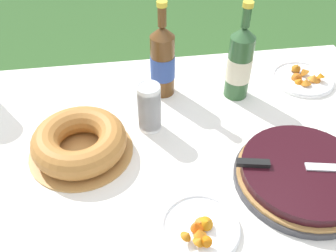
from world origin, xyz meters
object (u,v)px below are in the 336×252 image
object	(u,v)px
cup_stack	(149,108)
cider_bottle_green	(240,63)
serving_knife	(295,165)
bundt_cake	(80,142)
snack_plate_near	(303,78)
snack_plate_left	(199,228)
berry_tart	(303,175)
cider_bottle_amber	(163,61)

from	to	relation	value
cup_stack	cider_bottle_green	world-z (taller)	cider_bottle_green
serving_knife	bundt_cake	size ratio (longest dim) A/B	1.21
snack_plate_near	cider_bottle_green	bearing A→B (deg)	-170.83
serving_knife	bundt_cake	world-z (taller)	bundt_cake
snack_plate_near	snack_plate_left	size ratio (longest dim) A/B	1.14
berry_tart	serving_knife	xyz separation A→B (m)	(-0.03, 0.01, 0.04)
berry_tart	cider_bottle_green	bearing A→B (deg)	99.29
cider_bottle_amber	snack_plate_near	world-z (taller)	cider_bottle_amber
cider_bottle_green	cider_bottle_amber	bearing A→B (deg)	168.23
bundt_cake	cider_bottle_green	bearing A→B (deg)	21.83
berry_tart	snack_plate_left	world-z (taller)	berry_tart
berry_tart	bundt_cake	bearing A→B (deg)	161.54
cider_bottle_green	snack_plate_near	distance (m)	0.30
serving_knife	cider_bottle_amber	world-z (taller)	cider_bottle_amber
serving_knife	cider_bottle_green	distance (m)	0.42
berry_tart	cup_stack	bearing A→B (deg)	143.94
cider_bottle_green	snack_plate_left	size ratio (longest dim) A/B	1.71
berry_tart	bundt_cake	xyz separation A→B (m)	(-0.60, 0.20, 0.02)
bundt_cake	snack_plate_left	distance (m)	0.43
cup_stack	cider_bottle_amber	distance (m)	0.20
serving_knife	bundt_cake	bearing A→B (deg)	173.06
bundt_cake	snack_plate_left	xyz separation A→B (m)	(0.29, -0.31, -0.03)
snack_plate_left	cider_bottle_green	bearing A→B (deg)	65.39
berry_tart	snack_plate_left	size ratio (longest dim) A/B	1.86
bundt_cake	cider_bottle_green	world-z (taller)	cider_bottle_green
snack_plate_near	snack_plate_left	world-z (taller)	snack_plate_near
berry_tart	snack_plate_near	world-z (taller)	berry_tart
serving_knife	cider_bottle_amber	bearing A→B (deg)	134.14
serving_knife	cup_stack	distance (m)	0.45
snack_plate_left	serving_knife	bearing A→B (deg)	22.86
cup_stack	snack_plate_left	distance (m)	0.41
cup_stack	snack_plate_near	bearing A→B (deg)	16.66
berry_tart	bundt_cake	distance (m)	0.64
cup_stack	cider_bottle_green	bearing A→B (deg)	22.62
cup_stack	cider_bottle_amber	world-z (taller)	cider_bottle_amber
cider_bottle_amber	serving_knife	bearing A→B (deg)	-57.69
serving_knife	berry_tart	bearing A→B (deg)	0.00
snack_plate_left	berry_tart	bearing A→B (deg)	19.96
cider_bottle_green	cider_bottle_amber	distance (m)	0.26
bundt_cake	cider_bottle_amber	xyz separation A→B (m)	(0.28, 0.27, 0.08)
serving_knife	snack_plate_left	world-z (taller)	serving_knife
cider_bottle_amber	berry_tart	bearing A→B (deg)	-55.57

